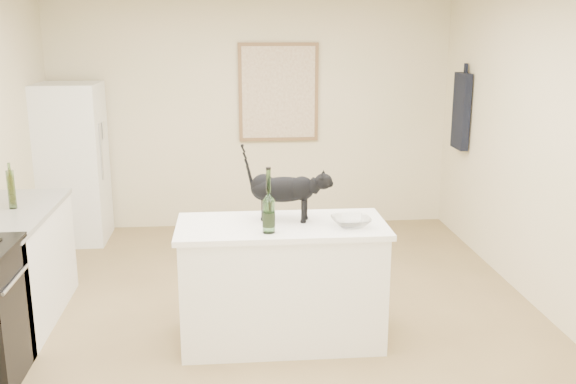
{
  "coord_description": "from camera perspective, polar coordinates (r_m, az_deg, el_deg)",
  "views": [
    {
      "loc": [
        -0.25,
        -4.63,
        2.26
      ],
      "look_at": [
        0.15,
        -0.15,
        1.12
      ],
      "focal_mm": 40.54,
      "sensor_mm": 36.0,
      "label": 1
    }
  ],
  "objects": [
    {
      "name": "left_cabinets",
      "position": [
        5.52,
        -22.85,
        -6.29
      ],
      "size": [
        0.6,
        1.4,
        0.86
      ],
      "primitive_type": "cube",
      "color": "white",
      "rests_on": "floor"
    },
    {
      "name": "fridge",
      "position": [
        7.32,
        -18.46,
        2.39
      ],
      "size": [
        0.68,
        0.68,
        1.7
      ],
      "primitive_type": "cube",
      "color": "white",
      "rests_on": "floor"
    },
    {
      "name": "wall_front",
      "position": [
        2.12,
        2.3,
        -12.67
      ],
      "size": [
        4.5,
        0.0,
        4.5
      ],
      "primitive_type": "plane",
      "rotation": [
        -1.57,
        0.0,
        0.0
      ],
      "color": "beige",
      "rests_on": "ground"
    },
    {
      "name": "wall_right",
      "position": [
        5.35,
        22.9,
        2.76
      ],
      "size": [
        0.0,
        5.5,
        5.5
      ],
      "primitive_type": "plane",
      "rotation": [
        1.57,
        0.0,
        -1.57
      ],
      "color": "beige",
      "rests_on": "ground"
    },
    {
      "name": "floor",
      "position": [
        5.16,
        -1.85,
        -11.77
      ],
      "size": [
        5.5,
        5.5,
        0.0
      ],
      "primitive_type": "plane",
      "color": "#91784D",
      "rests_on": "ground"
    },
    {
      "name": "wall_back",
      "position": [
        7.44,
        -3.17,
        6.8
      ],
      "size": [
        4.5,
        0.0,
        4.5
      ],
      "primitive_type": "plane",
      "rotation": [
        1.57,
        0.0,
        0.0
      ],
      "color": "beige",
      "rests_on": "ground"
    },
    {
      "name": "fridge_paper",
      "position": [
        7.26,
        -15.88,
        5.24
      ],
      "size": [
        0.02,
        0.15,
        0.19
      ],
      "primitive_type": "cube",
      "rotation": [
        0.0,
        0.0,
        0.09
      ],
      "color": "silver",
      "rests_on": "fridge"
    },
    {
      "name": "island_top",
      "position": [
        4.65,
        -0.56,
        -3.03
      ],
      "size": [
        1.5,
        0.7,
        0.04
      ],
      "primitive_type": "cube",
      "color": "white",
      "rests_on": "island_base"
    },
    {
      "name": "artwork_canvas",
      "position": [
        7.38,
        -0.83,
        8.71
      ],
      "size": [
        0.82,
        0.0,
        1.02
      ],
      "primitive_type": "cube",
      "color": "beige",
      "rests_on": "wall_back"
    },
    {
      "name": "black_cat",
      "position": [
        4.68,
        -0.43,
        -0.06
      ],
      "size": [
        0.61,
        0.33,
        0.41
      ],
      "primitive_type": null,
      "rotation": [
        0.0,
        0.0,
        -0.29
      ],
      "color": "black",
      "rests_on": "island_top"
    },
    {
      "name": "hanging_garment",
      "position": [
        7.16,
        14.96,
        6.86
      ],
      "size": [
        0.08,
        0.34,
        0.8
      ],
      "primitive_type": "cube",
      "color": "black",
      "rests_on": "wall_right"
    },
    {
      "name": "artwork_frame",
      "position": [
        7.4,
        -0.84,
        8.73
      ],
      "size": [
        0.9,
        0.03,
        1.1
      ],
      "primitive_type": "cube",
      "color": "brown",
      "rests_on": "wall_back"
    },
    {
      "name": "counter_bottle_cluster",
      "position": [
        5.39,
        -23.58,
        -0.18
      ],
      "size": [
        0.12,
        0.5,
        0.3
      ],
      "color": "#1F581E",
      "rests_on": "left_countertop"
    },
    {
      "name": "left_countertop",
      "position": [
        5.39,
        -23.3,
        -1.79
      ],
      "size": [
        0.62,
        1.44,
        0.04
      ],
      "primitive_type": "cube",
      "color": "gray",
      "rests_on": "left_cabinets"
    },
    {
      "name": "glass_bowl",
      "position": [
        4.6,
        5.53,
        -2.61
      ],
      "size": [
        0.31,
        0.31,
        0.07
      ],
      "primitive_type": "imported",
      "rotation": [
        0.0,
        0.0,
        0.13
      ],
      "color": "silver",
      "rests_on": "island_top"
    },
    {
      "name": "wine_bottle",
      "position": [
        4.39,
        -1.71,
        -1.08
      ],
      "size": [
        0.09,
        0.09,
        0.4
      ],
      "primitive_type": "cylinder",
      "rotation": [
        0.0,
        0.0,
        0.07
      ],
      "color": "#295B24",
      "rests_on": "island_top"
    },
    {
      "name": "island_base",
      "position": [
        4.8,
        -0.55,
        -8.16
      ],
      "size": [
        1.44,
        0.67,
        0.86
      ],
      "primitive_type": "cube",
      "color": "white",
      "rests_on": "floor"
    }
  ]
}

